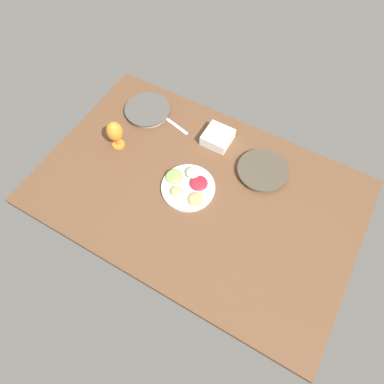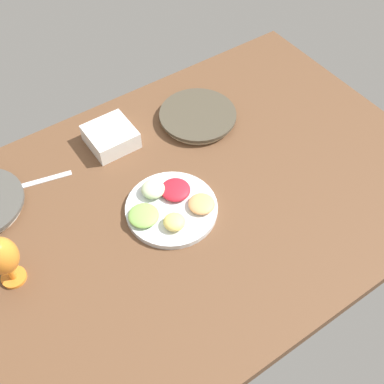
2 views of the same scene
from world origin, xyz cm
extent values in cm
cube|color=brown|center=(0.00, 0.00, -2.00)|extent=(160.00, 104.00, 4.00)
cylinder|color=beige|center=(-23.91, -26.16, 0.92)|extent=(24.19, 24.19, 1.84)
cylinder|color=#494233|center=(-23.91, -26.16, 2.39)|extent=(26.30, 26.30, 1.10)
cylinder|color=silver|center=(50.42, -31.57, 0.95)|extent=(24.11, 24.11, 1.91)
cylinder|color=#4E4C47|center=(50.42, -31.57, 2.48)|extent=(26.20, 26.20, 1.14)
cylinder|color=silver|center=(4.51, 1.19, 0.90)|extent=(27.13, 27.13, 1.80)
ellipsoid|color=#8CC659|center=(13.17, 0.29, 2.95)|extent=(8.84, 8.84, 2.29)
ellipsoid|color=#F9E072|center=(7.32, 7.11, 3.41)|extent=(6.24, 6.24, 3.22)
ellipsoid|color=#F2A566|center=(-2.81, 5.98, 2.97)|extent=(7.81, 7.81, 2.35)
ellipsoid|color=red|center=(0.58, -2.65, 3.02)|extent=(8.93, 8.93, 2.45)
ellipsoid|color=beige|center=(6.08, -6.24, 3.53)|extent=(7.08, 7.08, 3.46)
cylinder|color=orange|center=(51.11, -3.75, 0.50)|extent=(6.64, 6.64, 1.00)
cylinder|color=orange|center=(51.11, -3.75, 3.28)|extent=(2.00, 2.00, 4.57)
ellipsoid|color=orange|center=(51.11, -3.75, 11.45)|extent=(8.53, 8.53, 11.77)
cube|color=white|center=(5.82, -32.97, 3.05)|extent=(14.55, 14.55, 6.10)
cube|color=#F9E072|center=(5.82, -32.97, 5.00)|extent=(11.93, 11.93, 1.95)
cube|color=silver|center=(31.19, -30.87, 0.30)|extent=(17.93, 5.90, 0.60)
camera|label=1|loc=(-40.90, 76.73, 150.37)|focal=32.35mm
camera|label=2|loc=(47.15, 73.93, 115.18)|focal=45.34mm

